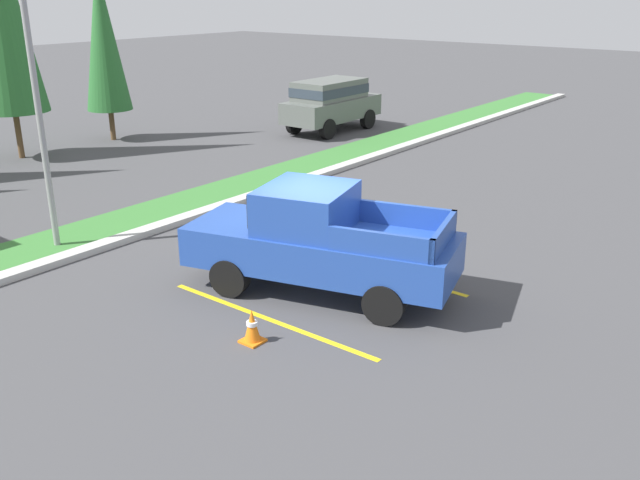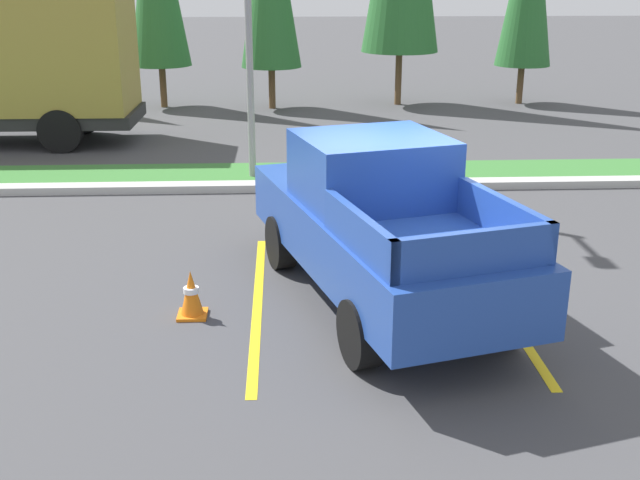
# 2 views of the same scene
# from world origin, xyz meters

# --- Properties ---
(ground_plane) EXTENTS (120.00, 120.00, 0.00)m
(ground_plane) POSITION_xyz_m (0.00, 0.00, 0.00)
(ground_plane) COLOR #424244
(parking_line_near) EXTENTS (0.12, 4.80, 0.01)m
(parking_line_near) POSITION_xyz_m (-1.81, -0.38, 0.00)
(parking_line_near) COLOR yellow
(parking_line_near) RESTS_ON ground
(parking_line_far) EXTENTS (0.12, 4.80, 0.01)m
(parking_line_far) POSITION_xyz_m (1.29, -0.38, 0.00)
(parking_line_far) COLOR yellow
(parking_line_far) RESTS_ON ground
(curb_strip) EXTENTS (56.00, 0.40, 0.15)m
(curb_strip) POSITION_xyz_m (0.00, 5.00, 0.07)
(curb_strip) COLOR #B2B2AD
(curb_strip) RESTS_ON ground
(grass_median) EXTENTS (56.00, 1.80, 0.06)m
(grass_median) POSITION_xyz_m (0.00, 6.10, 0.03)
(grass_median) COLOR #387533
(grass_median) RESTS_ON ground
(pickup_truck_main) EXTENTS (3.24, 5.54, 2.10)m
(pickup_truck_main) POSITION_xyz_m (-0.28, -0.34, 1.04)
(pickup_truck_main) COLOR black
(pickup_truck_main) RESTS_ON ground
(suv_distant) EXTENTS (4.60, 1.97, 2.10)m
(suv_distant) POSITION_xyz_m (12.56, 9.11, 1.24)
(suv_distant) COLOR black
(suv_distant) RESTS_ON ground
(street_light) EXTENTS (0.24, 1.49, 7.14)m
(street_light) POSITION_xyz_m (-2.08, 5.75, 4.12)
(street_light) COLOR gray
(street_light) RESTS_ON ground
(cypress_tree_rightmost) EXTENTS (1.70, 1.70, 6.55)m
(cypress_tree_rightmost) POSITION_xyz_m (5.98, 14.81, 3.85)
(cypress_tree_rightmost) COLOR brown
(cypress_tree_rightmost) RESTS_ON ground
(traffic_cone) EXTENTS (0.36, 0.36, 0.60)m
(traffic_cone) POSITION_xyz_m (-2.60, -0.75, 0.29)
(traffic_cone) COLOR orange
(traffic_cone) RESTS_ON ground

